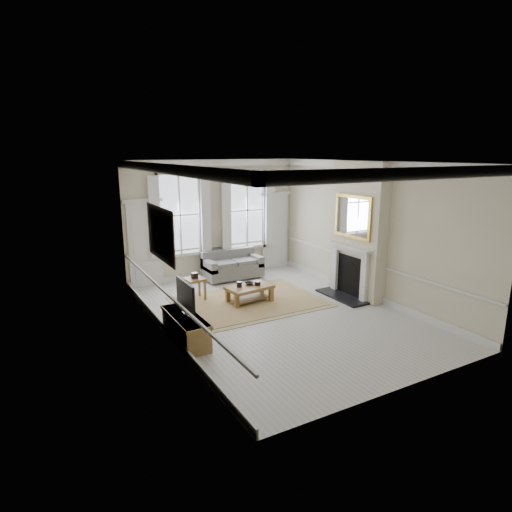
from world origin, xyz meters
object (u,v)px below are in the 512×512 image
tv_stand (186,328)px  sofa (232,267)px  side_table (195,282)px  coffee_table (249,289)px

tv_stand → sofa: bearing=52.2°
side_table → tv_stand: (-1.02, -2.16, -0.19)m
sofa → side_table: 2.07m
sofa → tv_stand: (-2.66, -3.43, -0.08)m
sofa → tv_stand: bearing=-127.8°
sofa → coffee_table: size_ratio=1.42×
sofa → coffee_table: bearing=-104.2°
sofa → tv_stand: 4.34m
coffee_table → tv_stand: 2.53m
sofa → tv_stand: size_ratio=1.12×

